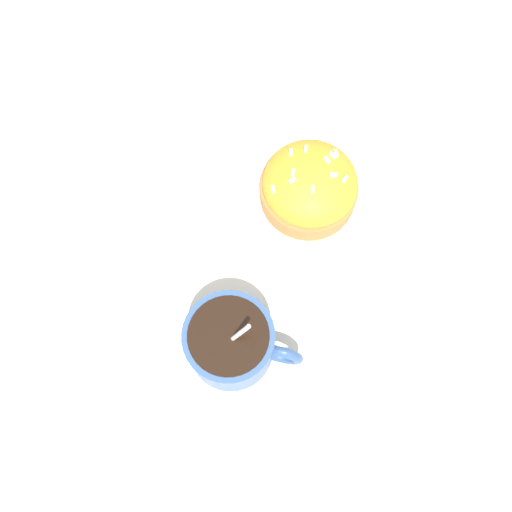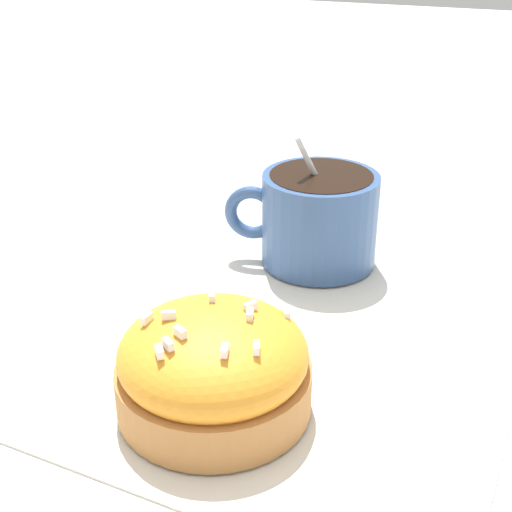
{
  "view_description": "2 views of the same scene",
  "coord_description": "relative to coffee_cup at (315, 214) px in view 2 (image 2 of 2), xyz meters",
  "views": [
    {
      "loc": [
        -0.17,
        -0.06,
        0.57
      ],
      "look_at": [
        -0.0,
        0.01,
        0.04
      ],
      "focal_mm": 42.0,
      "sensor_mm": 36.0,
      "label": 1
    },
    {
      "loc": [
        0.35,
        0.13,
        0.24
      ],
      "look_at": [
        -0.02,
        -0.02,
        0.04
      ],
      "focal_mm": 50.0,
      "sensor_mm": 36.0,
      "label": 2
    }
  ],
  "objects": [
    {
      "name": "ground_plane",
      "position": [
        0.09,
        0.0,
        -0.04
      ],
      "size": [
        3.0,
        3.0,
        0.0
      ],
      "primitive_type": "plane",
      "color": "silver"
    },
    {
      "name": "coffee_cup",
      "position": [
        0.0,
        0.0,
        0.0
      ],
      "size": [
        0.08,
        0.11,
        0.09
      ],
      "color": "#335184",
      "rests_on": "paper_napkin"
    },
    {
      "name": "frosted_pastry",
      "position": [
        0.18,
        0.0,
        -0.01
      ],
      "size": [
        0.1,
        0.1,
        0.06
      ],
      "color": "#B2753D",
      "rests_on": "paper_napkin"
    },
    {
      "name": "paper_napkin",
      "position": [
        0.09,
        0.0,
        -0.04
      ],
      "size": [
        0.33,
        0.31,
        0.0
      ],
      "color": "white",
      "rests_on": "ground_plane"
    }
  ]
}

